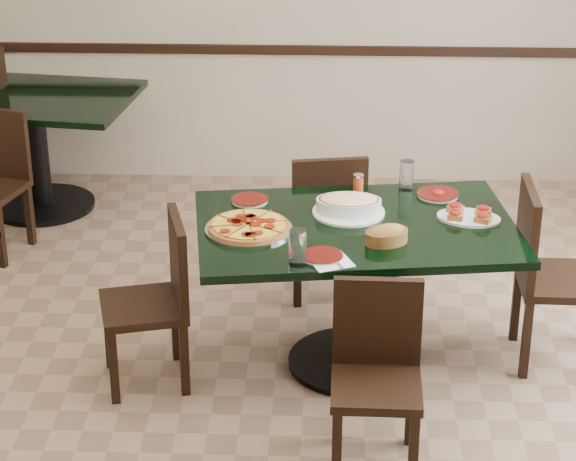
{
  "coord_description": "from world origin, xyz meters",
  "views": [
    {
      "loc": [
        0.24,
        -4.41,
        2.88
      ],
      "look_at": [
        0.07,
        0.0,
        0.85
      ],
      "focal_mm": 70.0,
      "sensor_mm": 36.0,
      "label": 1
    }
  ],
  "objects_px": {
    "pepperoni_pizza": "(249,227)",
    "bread_basket": "(386,235)",
    "back_table": "(36,130)",
    "chair_right": "(547,267)",
    "chair_near": "(376,366)",
    "bruschetta_platter": "(469,215)",
    "chair_far": "(326,218)",
    "chair_left": "(159,293)",
    "main_table": "(355,260)",
    "lasagna_casserole": "(349,204)"
  },
  "relations": [
    {
      "from": "pepperoni_pizza",
      "to": "bread_basket",
      "type": "relative_size",
      "value": 1.69
    },
    {
      "from": "back_table",
      "to": "chair_right",
      "type": "bearing_deg",
      "value": -23.94
    },
    {
      "from": "chair_near",
      "to": "bruschetta_platter",
      "type": "height_order",
      "value": "bruschetta_platter"
    },
    {
      "from": "chair_far",
      "to": "chair_left",
      "type": "xyz_separation_m",
      "value": [
        -0.77,
        -0.86,
        -0.01
      ]
    },
    {
      "from": "chair_right",
      "to": "pepperoni_pizza",
      "type": "relative_size",
      "value": 2.24
    },
    {
      "from": "main_table",
      "to": "bread_basket",
      "type": "bearing_deg",
      "value": -64.03
    },
    {
      "from": "chair_left",
      "to": "bread_basket",
      "type": "xyz_separation_m",
      "value": [
        1.04,
        -0.04,
        0.33
      ]
    },
    {
      "from": "pepperoni_pizza",
      "to": "bruschetta_platter",
      "type": "height_order",
      "value": "bruschetta_platter"
    },
    {
      "from": "back_table",
      "to": "chair_near",
      "type": "xyz_separation_m",
      "value": [
        2.05,
        -2.59,
        -0.09
      ]
    },
    {
      "from": "main_table",
      "to": "bread_basket",
      "type": "xyz_separation_m",
      "value": [
        0.13,
        -0.2,
        0.22
      ]
    },
    {
      "from": "bruschetta_platter",
      "to": "chair_left",
      "type": "bearing_deg",
      "value": -156.45
    },
    {
      "from": "chair_far",
      "to": "bread_basket",
      "type": "bearing_deg",
      "value": 97.08
    },
    {
      "from": "chair_right",
      "to": "bread_basket",
      "type": "relative_size",
      "value": 3.78
    },
    {
      "from": "bruschetta_platter",
      "to": "main_table",
      "type": "bearing_deg",
      "value": -157.57
    },
    {
      "from": "lasagna_casserole",
      "to": "bruschetta_platter",
      "type": "bearing_deg",
      "value": -4.9
    },
    {
      "from": "bread_basket",
      "to": "bruschetta_platter",
      "type": "relative_size",
      "value": 0.7
    },
    {
      "from": "lasagna_casserole",
      "to": "bruschetta_platter",
      "type": "distance_m",
      "value": 0.56
    },
    {
      "from": "chair_near",
      "to": "chair_right",
      "type": "bearing_deg",
      "value": 45.83
    },
    {
      "from": "chair_near",
      "to": "chair_left",
      "type": "bearing_deg",
      "value": 151.32
    },
    {
      "from": "chair_left",
      "to": "bruschetta_platter",
      "type": "distance_m",
      "value": 1.49
    },
    {
      "from": "main_table",
      "to": "back_table",
      "type": "xyz_separation_m",
      "value": [
        -1.97,
        1.86,
        -0.04
      ]
    },
    {
      "from": "chair_far",
      "to": "back_table",
      "type": "bearing_deg",
      "value": -42.03
    },
    {
      "from": "chair_far",
      "to": "chair_left",
      "type": "distance_m",
      "value": 1.15
    },
    {
      "from": "main_table",
      "to": "bruschetta_platter",
      "type": "distance_m",
      "value": 0.57
    },
    {
      "from": "main_table",
      "to": "lasagna_casserole",
      "type": "relative_size",
      "value": 4.61
    },
    {
      "from": "back_table",
      "to": "pepperoni_pizza",
      "type": "bearing_deg",
      "value": -45.17
    },
    {
      "from": "chair_far",
      "to": "lasagna_casserole",
      "type": "xyz_separation_m",
      "value": [
        0.11,
        -0.58,
        0.33
      ]
    },
    {
      "from": "chair_far",
      "to": "main_table",
      "type": "bearing_deg",
      "value": 91.56
    },
    {
      "from": "chair_far",
      "to": "chair_near",
      "type": "bearing_deg",
      "value": 89.07
    },
    {
      "from": "chair_near",
      "to": "chair_left",
      "type": "distance_m",
      "value": 1.14
    },
    {
      "from": "chair_near",
      "to": "bread_basket",
      "type": "height_order",
      "value": "bread_basket"
    },
    {
      "from": "chair_right",
      "to": "chair_left",
      "type": "height_order",
      "value": "chair_right"
    },
    {
      "from": "main_table",
      "to": "pepperoni_pizza",
      "type": "xyz_separation_m",
      "value": [
        -0.49,
        -0.09,
        0.2
      ]
    },
    {
      "from": "pepperoni_pizza",
      "to": "chair_left",
      "type": "bearing_deg",
      "value": -169.9
    },
    {
      "from": "back_table",
      "to": "chair_far",
      "type": "xyz_separation_m",
      "value": [
        1.83,
        -1.16,
        -0.06
      ]
    },
    {
      "from": "chair_left",
      "to": "chair_right",
      "type": "bearing_deg",
      "value": 83.22
    },
    {
      "from": "pepperoni_pizza",
      "to": "bread_basket",
      "type": "height_order",
      "value": "bread_basket"
    },
    {
      "from": "chair_right",
      "to": "pepperoni_pizza",
      "type": "xyz_separation_m",
      "value": [
        -1.4,
        -0.18,
        0.27
      ]
    },
    {
      "from": "chair_near",
      "to": "bread_basket",
      "type": "xyz_separation_m",
      "value": [
        0.05,
        0.53,
        0.35
      ]
    },
    {
      "from": "lasagna_casserole",
      "to": "bread_basket",
      "type": "distance_m",
      "value": 0.36
    },
    {
      "from": "chair_left",
      "to": "lasagna_casserole",
      "type": "height_order",
      "value": "lasagna_casserole"
    },
    {
      "from": "chair_right",
      "to": "bruschetta_platter",
      "type": "bearing_deg",
      "value": 93.16
    },
    {
      "from": "chair_far",
      "to": "pepperoni_pizza",
      "type": "relative_size",
      "value": 2.09
    },
    {
      "from": "back_table",
      "to": "lasagna_casserole",
      "type": "distance_m",
      "value": 2.62
    },
    {
      "from": "chair_near",
      "to": "bruschetta_platter",
      "type": "relative_size",
      "value": 2.34
    },
    {
      "from": "chair_right",
      "to": "chair_left",
      "type": "xyz_separation_m",
      "value": [
        -1.82,
        -0.25,
        -0.05
      ]
    },
    {
      "from": "back_table",
      "to": "chair_right",
      "type": "distance_m",
      "value": 3.39
    },
    {
      "from": "chair_near",
      "to": "bread_basket",
      "type": "bearing_deg",
      "value": 85.86
    },
    {
      "from": "lasagna_casserole",
      "to": "bread_basket",
      "type": "bearing_deg",
      "value": -62.86
    },
    {
      "from": "chair_far",
      "to": "chair_right",
      "type": "xyz_separation_m",
      "value": [
        1.05,
        -0.61,
        0.04
      ]
    }
  ]
}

